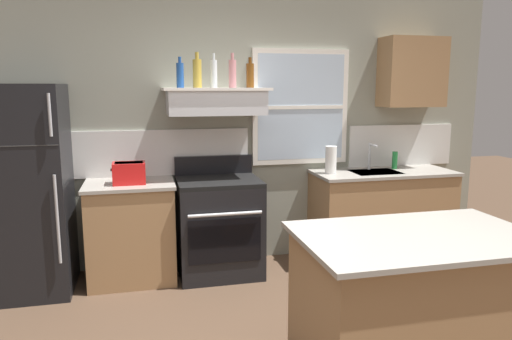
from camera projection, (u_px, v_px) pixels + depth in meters
The scene contains 17 objects.
back_wall at pixel (240, 128), 4.78m from camera, with size 5.40×0.11×2.70m.
refrigerator at pixel (25, 191), 4.05m from camera, with size 0.70×0.72×1.78m.
counter_left_of_stove at pixel (131, 231), 4.38m from camera, with size 0.79×0.63×0.91m.
toaster at pixel (129, 173), 4.22m from camera, with size 0.30×0.20×0.19m.
stove_range at pixel (219, 226), 4.52m from camera, with size 0.76×0.69×1.09m.
range_hood_shelf at pixel (216, 101), 4.42m from camera, with size 0.96×0.52×0.24m.
bottle_blue_liqueur at pixel (180, 75), 4.25m from camera, with size 0.07×0.07×0.27m.
bottle_champagne_gold_foil at pixel (197, 73), 4.35m from camera, with size 0.08×0.08×0.32m.
bottle_clear_tall at pixel (214, 73), 4.43m from camera, with size 0.06×0.06×0.31m.
bottle_rose_pink at pixel (232, 73), 4.39m from camera, with size 0.07×0.07×0.31m.
bottle_amber_wine at pixel (250, 75), 4.45m from camera, with size 0.07×0.07×0.28m.
counter_right_with_sink at pixel (381, 214), 4.95m from camera, with size 1.43×0.63×0.91m.
sink_faucet at pixel (371, 153), 4.92m from camera, with size 0.03×0.17×0.28m.
paper_towel_roll at pixel (331, 160), 4.72m from camera, with size 0.11×0.11×0.27m, color white.
dish_soap_bottle at pixel (395, 160), 5.00m from camera, with size 0.06×0.06×0.18m, color #268C3F.
kitchen_island at pixel (415, 307), 2.86m from camera, with size 1.40×0.90×0.91m.
upper_cabinet_right at pixel (412, 72), 4.92m from camera, with size 0.64×0.32×0.70m.
Camera 1 is at (-0.93, -2.46, 1.76)m, focal length 33.73 mm.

